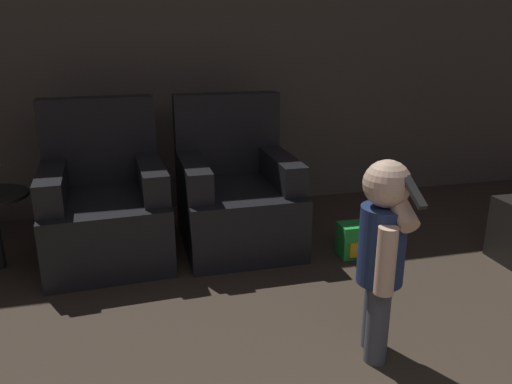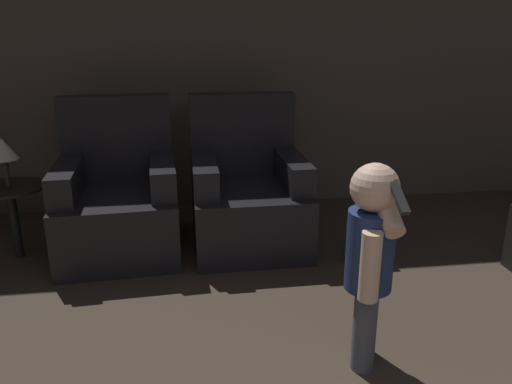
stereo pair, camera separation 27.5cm
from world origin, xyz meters
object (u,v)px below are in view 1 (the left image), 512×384
object	(u,v)px
armchair_left	(106,206)
person_toddler	(383,246)
armchair_right	(236,196)
toy_backpack	(355,240)

from	to	relation	value
armchair_left	person_toddler	world-z (taller)	armchair_left
armchair_left	armchair_right	bearing A→B (deg)	-3.37
armchair_right	toy_backpack	bearing A→B (deg)	-32.07
toy_backpack	armchair_right	bearing A→B (deg)	148.37
person_toddler	toy_backpack	world-z (taller)	person_toddler
armchair_left	armchair_right	size ratio (longest dim) A/B	1.00
person_toddler	armchair_right	bearing A→B (deg)	-146.82
armchair_left	toy_backpack	world-z (taller)	armchair_left
armchair_left	armchair_right	distance (m)	0.90
armchair_right	person_toddler	distance (m)	1.54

